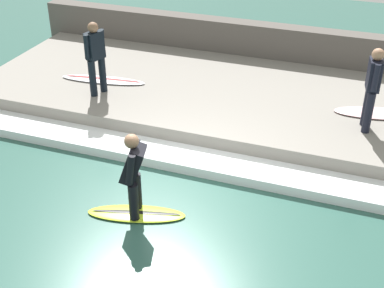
{
  "coord_description": "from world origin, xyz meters",
  "views": [
    {
      "loc": [
        -7.36,
        -2.89,
        5.79
      ],
      "look_at": [
        0.65,
        0.0,
        0.7
      ],
      "focal_mm": 50.0,
      "sensor_mm": 36.0,
      "label": 1
    }
  ],
  "objects_px": {
    "surfer_waiting_near": "(372,85)",
    "surfer_waiting_far": "(96,54)",
    "surfer_riding": "(134,171)",
    "surfboard_riding": "(136,214)",
    "surfboard_waiting_near": "(377,113)",
    "surfboard_waiting_far": "(103,80)"
  },
  "relations": [
    {
      "from": "surfer_waiting_near",
      "to": "surfer_waiting_far",
      "type": "bearing_deg",
      "value": 93.5
    },
    {
      "from": "surfer_riding",
      "to": "surfer_waiting_near",
      "type": "xyz_separation_m",
      "value": [
        3.62,
        -3.46,
        0.52
      ]
    },
    {
      "from": "surfboard_riding",
      "to": "surfboard_waiting_near",
      "type": "height_order",
      "value": "surfboard_waiting_near"
    },
    {
      "from": "surfer_riding",
      "to": "surfer_waiting_near",
      "type": "bearing_deg",
      "value": -43.67
    },
    {
      "from": "surfboard_waiting_near",
      "to": "surfboard_waiting_far",
      "type": "distance_m",
      "value": 6.35
    },
    {
      "from": "surfer_waiting_near",
      "to": "surfboard_waiting_near",
      "type": "height_order",
      "value": "surfer_waiting_near"
    },
    {
      "from": "surfer_waiting_near",
      "to": "surfer_waiting_far",
      "type": "distance_m",
      "value": 5.9
    },
    {
      "from": "surfer_riding",
      "to": "surfboard_waiting_near",
      "type": "distance_m",
      "value": 5.69
    },
    {
      "from": "surfboard_riding",
      "to": "surfboard_waiting_near",
      "type": "distance_m",
      "value": 5.7
    },
    {
      "from": "surfer_riding",
      "to": "surfer_waiting_far",
      "type": "height_order",
      "value": "surfer_waiting_far"
    },
    {
      "from": "surfer_waiting_far",
      "to": "surfboard_riding",
      "type": "bearing_deg",
      "value": -143.27
    },
    {
      "from": "surfer_riding",
      "to": "surfboard_waiting_far",
      "type": "bearing_deg",
      "value": 34.41
    },
    {
      "from": "surfer_riding",
      "to": "surfboard_waiting_near",
      "type": "relative_size",
      "value": 0.82
    },
    {
      "from": "surfboard_riding",
      "to": "surfer_waiting_near",
      "type": "distance_m",
      "value": 5.2
    },
    {
      "from": "surfer_waiting_far",
      "to": "surfboard_waiting_far",
      "type": "xyz_separation_m",
      "value": [
        0.64,
        0.24,
        -0.91
      ]
    },
    {
      "from": "surfboard_riding",
      "to": "surfer_waiting_far",
      "type": "xyz_separation_m",
      "value": [
        3.26,
        2.43,
        1.39
      ]
    },
    {
      "from": "surfer_waiting_far",
      "to": "surfer_riding",
      "type": "bearing_deg",
      "value": -143.27
    },
    {
      "from": "surfer_waiting_near",
      "to": "surfboard_waiting_far",
      "type": "relative_size",
      "value": 0.8
    },
    {
      "from": "surfer_waiting_near",
      "to": "surfer_waiting_far",
      "type": "xyz_separation_m",
      "value": [
        -0.36,
        5.89,
        -0.02
      ]
    },
    {
      "from": "surfer_waiting_near",
      "to": "surfboard_waiting_far",
      "type": "height_order",
      "value": "surfer_waiting_near"
    },
    {
      "from": "surfboard_waiting_near",
      "to": "surfer_riding",
      "type": "bearing_deg",
      "value": 139.83
    },
    {
      "from": "surfer_waiting_near",
      "to": "surfboard_waiting_near",
      "type": "relative_size",
      "value": 0.91
    }
  ]
}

